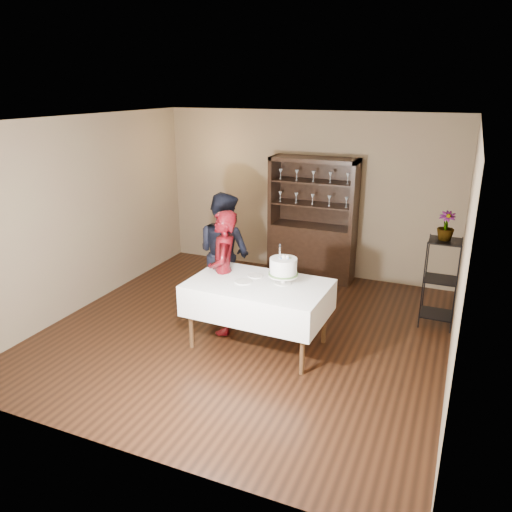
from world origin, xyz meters
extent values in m
plane|color=black|center=(0.00, 0.00, 0.00)|extent=(5.00, 5.00, 0.00)
plane|color=silver|center=(0.00, 0.00, 2.70)|extent=(5.00, 5.00, 0.00)
cube|color=#745E4B|center=(0.00, 2.50, 1.35)|extent=(5.00, 0.02, 2.70)
cube|color=#745E4B|center=(-2.50, 0.00, 1.35)|extent=(0.02, 5.00, 2.70)
cube|color=#745E4B|center=(2.50, 0.00, 1.35)|extent=(0.02, 5.00, 2.70)
cube|color=black|center=(0.20, 2.24, 0.45)|extent=(1.40, 0.48, 0.90)
cube|color=black|center=(0.20, 2.46, 1.45)|extent=(1.40, 0.03, 1.10)
cube|color=black|center=(0.20, 2.24, 1.97)|extent=(1.40, 0.48, 0.06)
cube|color=black|center=(0.20, 2.24, 1.25)|extent=(1.28, 0.42, 0.02)
cube|color=black|center=(0.20, 2.24, 1.62)|extent=(1.28, 0.42, 0.02)
cylinder|color=black|center=(2.08, 1.00, 0.60)|extent=(0.02, 0.02, 1.20)
cylinder|color=black|center=(2.48, 1.00, 0.60)|extent=(0.02, 0.02, 1.20)
cylinder|color=black|center=(2.08, 1.40, 0.60)|extent=(0.02, 0.02, 1.20)
cylinder|color=black|center=(2.48, 1.40, 0.60)|extent=(0.02, 0.02, 1.20)
cube|color=black|center=(2.28, 1.20, 0.15)|extent=(0.40, 0.40, 0.02)
cube|color=black|center=(2.28, 1.20, 0.65)|extent=(0.40, 0.40, 0.01)
cube|color=black|center=(2.28, 1.20, 1.18)|extent=(0.40, 0.40, 0.02)
cube|color=white|center=(0.29, -0.26, 0.64)|extent=(1.69, 1.07, 0.38)
cylinder|color=#472E1A|center=(-0.44, -0.64, 0.39)|extent=(0.06, 0.06, 0.79)
cylinder|color=#472E1A|center=(1.00, -0.69, 0.39)|extent=(0.06, 0.06, 0.79)
cylinder|color=#472E1A|center=(-0.42, 0.16, 0.39)|extent=(0.06, 0.06, 0.79)
cylinder|color=#472E1A|center=(1.02, 0.11, 0.39)|extent=(0.06, 0.06, 0.79)
imported|color=#3C0508|center=(-0.28, -0.06, 0.81)|extent=(0.59, 0.70, 1.62)
imported|color=black|center=(-0.57, 0.55, 0.85)|extent=(1.00, 0.89, 1.71)
cylinder|color=silver|center=(0.57, -0.16, 0.84)|extent=(0.20, 0.20, 0.01)
cylinder|color=silver|center=(0.57, -0.16, 0.88)|extent=(0.05, 0.05, 0.10)
cylinder|color=silver|center=(0.57, -0.16, 0.94)|extent=(0.36, 0.36, 0.02)
cylinder|color=#4A7236|center=(0.57, -0.16, 0.96)|extent=(0.35, 0.35, 0.02)
cylinder|color=silver|center=(0.57, -0.16, 1.05)|extent=(0.34, 0.34, 0.20)
sphere|color=#6288D2|center=(0.60, -0.16, 1.16)|extent=(0.02, 0.02, 0.02)
cube|color=silver|center=(0.53, -0.18, 1.22)|extent=(0.02, 0.02, 0.14)
cube|color=black|center=(0.53, -0.18, 1.30)|extent=(0.03, 0.02, 0.05)
cylinder|color=silver|center=(0.12, -0.31, 0.84)|extent=(0.25, 0.25, 0.01)
cylinder|color=silver|center=(0.17, -0.08, 0.84)|extent=(0.24, 0.24, 0.01)
imported|color=#4A7236|center=(2.26, 1.21, 1.38)|extent=(0.23, 0.23, 0.38)
camera|label=1|loc=(2.43, -5.37, 3.07)|focal=35.00mm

